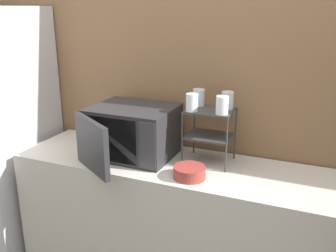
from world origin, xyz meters
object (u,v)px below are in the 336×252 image
object	(u,v)px
dish_rack	(210,125)
bowl	(189,172)
glass_back_left	(199,97)
glass_front_left	(192,102)
glass_back_right	(228,100)
microwave	(131,132)
glass_front_right	(222,105)

from	to	relation	value
dish_rack	bowl	size ratio (longest dim) A/B	1.83
dish_rack	glass_back_left	xyz separation A→B (m)	(-0.09, 0.06, 0.14)
glass_front_left	glass_back_right	distance (m)	0.22
glass_back_left	microwave	bearing A→B (deg)	-158.81
dish_rack	glass_front_left	xyz separation A→B (m)	(-0.09, -0.07, 0.14)
glass_back_right	glass_back_left	bearing A→B (deg)	-179.53
glass_front_right	microwave	bearing A→B (deg)	-177.40
microwave	glass_back_right	world-z (taller)	glass_back_right
dish_rack	glass_back_right	size ratio (longest dim) A/B	3.23
dish_rack	glass_back_right	bearing A→B (deg)	36.45
bowl	glass_front_right	bearing A→B (deg)	59.35
microwave	glass_front_left	xyz separation A→B (m)	(0.39, 0.02, 0.22)
microwave	glass_back_right	size ratio (longest dim) A/B	6.41
glass_front_left	microwave	bearing A→B (deg)	-177.30
dish_rack	glass_front_right	size ratio (longest dim) A/B	3.23
bowl	microwave	bearing A→B (deg)	159.31
microwave	glass_front_left	world-z (taller)	glass_front_left
dish_rack	glass_front_left	world-z (taller)	glass_front_left
glass_front_left	bowl	xyz separation A→B (m)	(0.06, -0.19, -0.34)
glass_back_right	bowl	bearing A→B (deg)	-109.57
microwave	dish_rack	world-z (taller)	dish_rack
dish_rack	glass_back_left	world-z (taller)	glass_back_left
glass_back_right	bowl	distance (m)	0.48
microwave	glass_front_right	xyz separation A→B (m)	(0.56, 0.03, 0.22)
glass_front_left	bowl	bearing A→B (deg)	-72.45
glass_back_left	bowl	world-z (taller)	glass_back_left
glass_front_left	dish_rack	bearing A→B (deg)	38.27
glass_front_right	dish_rack	bearing A→B (deg)	144.02
microwave	dish_rack	size ratio (longest dim) A/B	1.98
dish_rack	bowl	xyz separation A→B (m)	(-0.03, -0.26, -0.20)
glass_front_left	glass_back_right	xyz separation A→B (m)	(0.17, 0.13, 0.00)
glass_front_left	glass_back_left	bearing A→B (deg)	91.83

